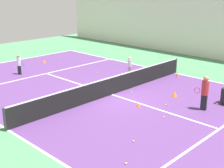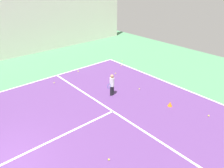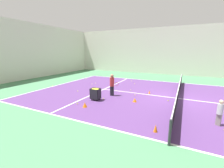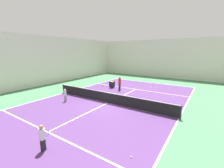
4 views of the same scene
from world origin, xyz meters
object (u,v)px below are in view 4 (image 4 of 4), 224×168
Objects in this scene: ball_cart at (112,83)px; training_cone_1 at (106,92)px; player_near_baseline at (42,136)px; child_midcourt at (65,94)px; training_cone_0 at (102,85)px; tennis_net at (108,97)px; coach_at_net at (120,83)px.

ball_cart is 3.12× the size of training_cone_1.
child_midcourt is at bearing 33.88° from player_near_baseline.
training_cone_0 is at bearing 32.54° from child_midcourt.
child_midcourt is at bearing -108.23° from training_cone_1.
tennis_net is at bearing -36.74° from child_midcourt.
tennis_net is 41.03× the size of training_cone_0.
player_near_baseline reaches higher than training_cone_0.
tennis_net reaches higher than ball_cart.
ball_cart is 2.80× the size of training_cone_0.
child_midcourt is 4.50× the size of training_cone_1.
training_cone_1 is (-3.38, 9.60, -0.61)m from player_near_baseline.
tennis_net is at bearing 7.84° from coach_at_net.
player_near_baseline is 1.08× the size of child_midcourt.
tennis_net is 14.64× the size of ball_cart.
tennis_net reaches higher than training_cone_0.
coach_at_net is 6.66m from child_midcourt.
player_near_baseline is at bearing -64.89° from training_cone_0.
training_cone_0 is (-4.30, 4.91, -0.36)m from tennis_net.
player_near_baseline is at bearing -70.59° from training_cone_1.
player_near_baseline is at bearing 3.47° from coach_at_net.
training_cone_1 is (1.43, 4.35, -0.56)m from child_midcourt.
ball_cart is at bearing 5.72° from training_cone_0.
tennis_net is 6.54m from training_cone_0.
training_cone_0 is at bearing -107.98° from coach_at_net.
child_midcourt is 4.61m from training_cone_1.
tennis_net is 3.29m from training_cone_1.
training_cone_0 is 1.11× the size of training_cone_1.
ball_cart is at bearing 119.76° from tennis_net.
coach_at_net is 3.00m from training_cone_0.
training_cone_0 is at bearing 131.25° from tennis_net.
tennis_net is at bearing -50.66° from training_cone_1.
player_near_baseline is 13.25m from training_cone_0.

